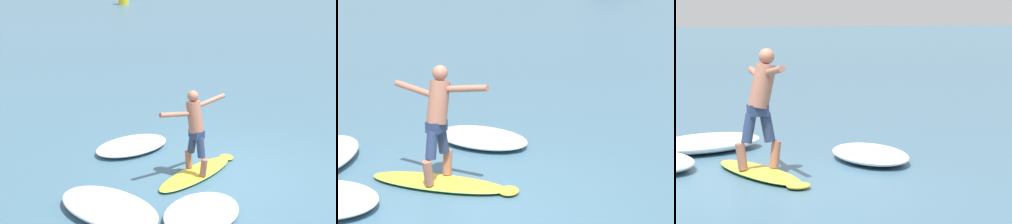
# 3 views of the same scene
# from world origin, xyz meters

# --- Properties ---
(ground_plane) EXTENTS (200.00, 200.00, 0.00)m
(ground_plane) POSITION_xyz_m (0.00, 0.00, 0.00)
(ground_plane) COLOR #3F657D
(surfboard) EXTENTS (2.25, 1.15, 0.23)m
(surfboard) POSITION_xyz_m (-0.54, 0.27, 0.05)
(surfboard) COLOR yellow
(surfboard) RESTS_ON ground
(surfer) EXTENTS (1.54, 0.66, 1.64)m
(surfer) POSITION_xyz_m (-0.58, 0.31, 1.05)
(surfer) COLOR #9C614D
(surfer) RESTS_ON surfboard
(wave_foam_beside) EXTENTS (1.77, 1.11, 0.21)m
(wave_foam_beside) POSITION_xyz_m (-1.08, 2.06, 0.11)
(wave_foam_beside) COLOR white
(wave_foam_beside) RESTS_ON ground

